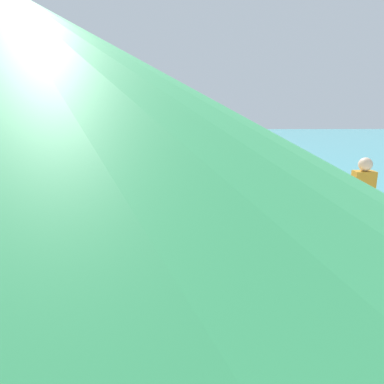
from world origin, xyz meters
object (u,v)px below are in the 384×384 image
at_px(umbrella_second, 7,127).
at_px(cooler_box, 231,174).
at_px(person_walking_mid, 362,196).
at_px(lounger_third_shoreside, 210,233).
at_px(lounger_third_inland, 239,291).
at_px(umbrella_fourth, 176,104).
at_px(umbrella_farthest, 171,108).
at_px(lounger_fourth_shoreside, 201,178).
at_px(lounger_farthest_shoreside, 184,159).
at_px(beach_ball, 118,195).
at_px(umbrella_third, 161,130).

xyz_separation_m(umbrella_second, cooler_box, (1.94, 11.87, -2.48)).
bearing_deg(person_walking_mid, umbrella_second, 147.44).
distance_m(lounger_third_shoreside, lounger_third_inland, 2.26).
distance_m(umbrella_fourth, umbrella_farthest, 4.21).
height_order(lounger_fourth_shoreside, cooler_box, lounger_fourth_shoreside).
height_order(lounger_third_inland, person_walking_mid, person_walking_mid).
height_order(umbrella_fourth, lounger_farthest_shoreside, umbrella_fourth).
distance_m(lounger_farthest_shoreside, person_walking_mid, 9.86).
height_order(umbrella_second, lounger_third_shoreside, umbrella_second).
bearing_deg(umbrella_second, lounger_fourth_shoreside, 85.48).
distance_m(lounger_farthest_shoreside, beach_ball, 5.82).
height_order(person_walking_mid, beach_ball, person_walking_mid).
distance_m(umbrella_third, umbrella_fourth, 5.02).
bearing_deg(umbrella_fourth, umbrella_third, -90.81).
bearing_deg(umbrella_farthest, lounger_fourth_shoreside, -70.74).
height_order(umbrella_third, lounger_third_shoreside, umbrella_third).
xyz_separation_m(lounger_third_inland, cooler_box, (0.91, 8.40, -0.15)).
bearing_deg(umbrella_second, umbrella_farthest, 91.04).
xyz_separation_m(umbrella_second, umbrella_farthest, (-0.25, 13.66, -0.21)).
relative_size(lounger_third_inland, umbrella_farthest, 0.48).
xyz_separation_m(umbrella_third, umbrella_fourth, (0.07, 5.01, 0.33)).
bearing_deg(cooler_box, beach_ball, -142.14).
distance_m(lounger_fourth_shoreside, lounger_farthest_shoreside, 4.13).
height_order(lounger_third_inland, lounger_fourth_shoreside, lounger_fourth_shoreside).
height_order(umbrella_second, beach_ball, umbrella_second).
relative_size(umbrella_fourth, person_walking_mid, 1.70).
distance_m(lounger_third_inland, cooler_box, 8.45).
xyz_separation_m(person_walking_mid, cooler_box, (-1.51, 6.51, -0.91)).
xyz_separation_m(umbrella_second, lounger_fourth_shoreside, (0.83, 10.56, -2.35)).
bearing_deg(umbrella_farthest, cooler_box, -39.21).
bearing_deg(lounger_farthest_shoreside, person_walking_mid, -60.20).
bearing_deg(cooler_box, lounger_farthest_shoreside, 121.20).
height_order(lounger_fourth_shoreside, beach_ball, lounger_fourth_shoreside).
relative_size(umbrella_fourth, cooler_box, 5.25).
bearing_deg(umbrella_second, lounger_farthest_shoreside, 88.98).
relative_size(lounger_farthest_shoreside, cooler_box, 2.90).
bearing_deg(umbrella_third, beach_ball, 108.60).
xyz_separation_m(umbrella_third, lounger_third_inland, (1.03, -0.98, -1.99)).
xyz_separation_m(umbrella_third, cooler_box, (1.95, 7.42, -2.14)).
bearing_deg(lounger_third_inland, umbrella_fourth, 97.63).
distance_m(lounger_third_inland, person_walking_mid, 3.17).
bearing_deg(umbrella_third, umbrella_fourth, 89.19).
bearing_deg(person_walking_mid, lounger_farthest_shoreside, 19.16).
bearing_deg(umbrella_fourth, umbrella_second, -90.41).
height_order(umbrella_third, lounger_third_inland, umbrella_third).
distance_m(umbrella_fourth, lounger_fourth_shoreside, 2.70).
bearing_deg(lounger_third_shoreside, cooler_box, 74.49).
relative_size(umbrella_farthest, person_walking_mid, 1.57).
bearing_deg(umbrella_third, lounger_farthest_shoreside, 88.51).
relative_size(umbrella_third, lounger_third_shoreside, 1.86).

